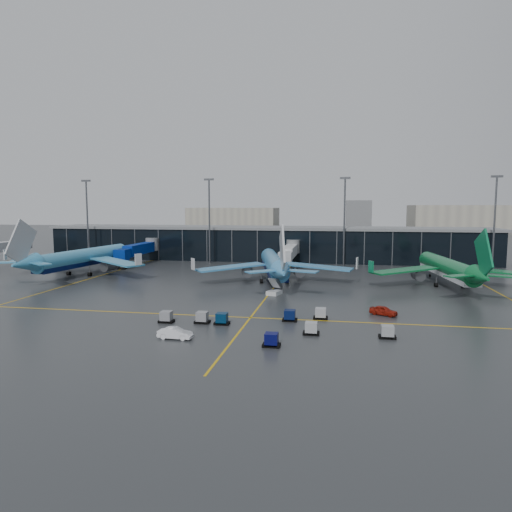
% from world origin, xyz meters
% --- Properties ---
extents(ground, '(600.00, 600.00, 0.00)m').
position_xyz_m(ground, '(0.00, 0.00, 0.00)').
color(ground, '#282B2D').
rests_on(ground, ground).
extents(terminal_pier, '(142.00, 17.00, 10.70)m').
position_xyz_m(terminal_pier, '(0.00, 62.00, 5.42)').
color(terminal_pier, black).
rests_on(terminal_pier, ground).
extents(jet_bridges, '(94.00, 27.50, 7.20)m').
position_xyz_m(jet_bridges, '(-35.00, 42.99, 4.55)').
color(jet_bridges, '#595B60').
rests_on(jet_bridges, ground).
extents(flood_masts, '(203.00, 0.50, 25.50)m').
position_xyz_m(flood_masts, '(5.00, 50.00, 13.81)').
color(flood_masts, '#595B60').
rests_on(flood_masts, ground).
extents(distant_hangars, '(260.00, 71.00, 22.00)m').
position_xyz_m(distant_hangars, '(49.94, 270.08, 8.79)').
color(distant_hangars, '#B2AD99').
rests_on(distant_hangars, ground).
extents(taxi_lines, '(220.00, 120.00, 0.02)m').
position_xyz_m(taxi_lines, '(10.00, 10.61, 0.01)').
color(taxi_lines, gold).
rests_on(taxi_lines, ground).
extents(airliner_arkefly, '(43.89, 48.77, 13.80)m').
position_xyz_m(airliner_arkefly, '(-39.78, 21.75, 6.90)').
color(airliner_arkefly, '#3A91C0').
rests_on(airliner_arkefly, ground).
extents(airliner_klm_near, '(45.82, 49.76, 13.09)m').
position_xyz_m(airliner_klm_near, '(8.85, 19.40, 6.55)').
color(airliner_klm_near, '#3A88C1').
rests_on(airliner_klm_near, ground).
extents(airliner_aer_lingus, '(39.73, 44.22, 12.59)m').
position_xyz_m(airliner_aer_lingus, '(46.72, 20.75, 6.29)').
color(airliner_aer_lingus, '#0B6430').
rests_on(airliner_aer_lingus, ground).
extents(baggage_carts, '(33.75, 16.54, 1.70)m').
position_xyz_m(baggage_carts, '(13.79, -20.49, 0.76)').
color(baggage_carts, black).
rests_on(baggage_carts, ground).
extents(mobile_airstair, '(3.01, 3.69, 3.45)m').
position_xyz_m(mobile_airstair, '(11.11, 4.07, 0.77)').
color(mobile_airstair, silver).
rests_on(mobile_airstair, ground).
extents(service_van_red, '(4.68, 3.66, 1.49)m').
position_xyz_m(service_van_red, '(30.51, -9.77, 0.75)').
color(service_van_red, maroon).
rests_on(service_van_red, ground).
extents(service_van_white, '(4.60, 1.72, 1.50)m').
position_xyz_m(service_van_white, '(2.45, -27.91, 0.75)').
color(service_van_white, white).
rests_on(service_van_white, ground).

